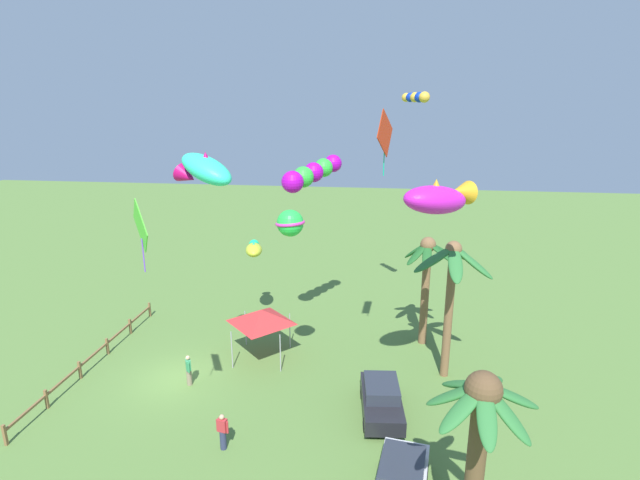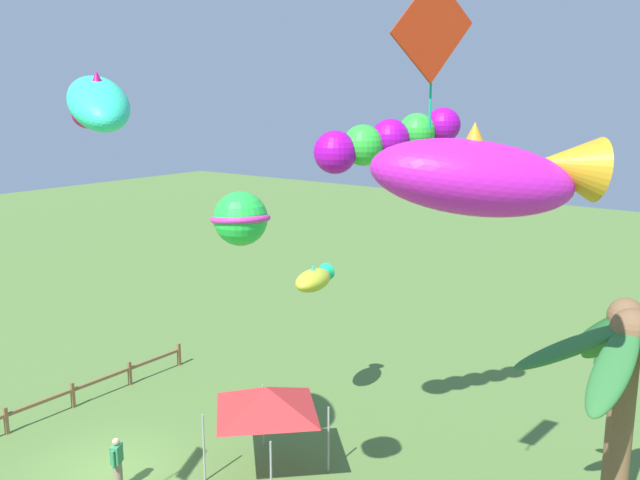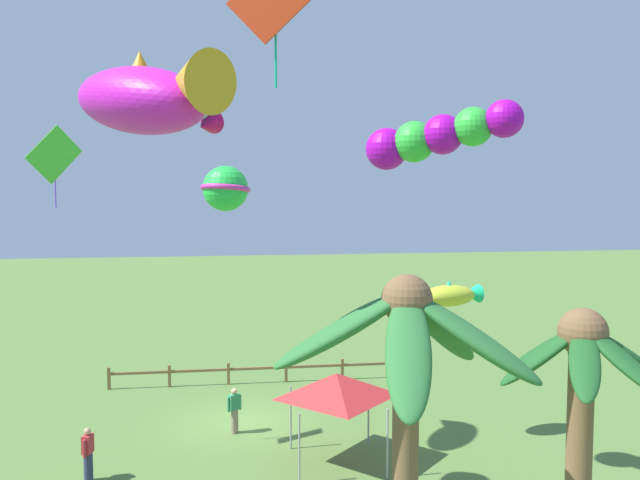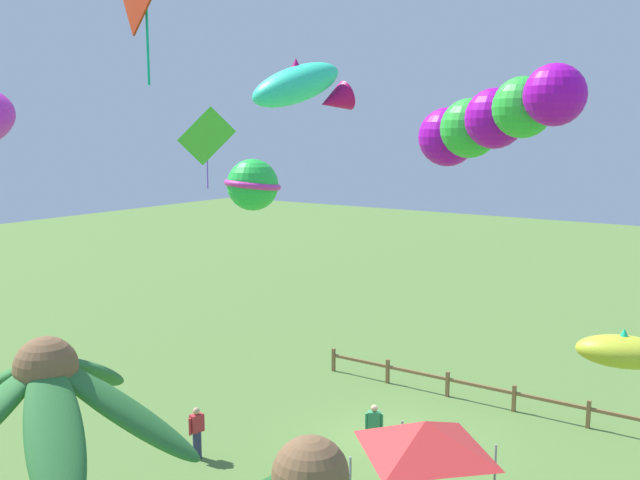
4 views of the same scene
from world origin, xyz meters
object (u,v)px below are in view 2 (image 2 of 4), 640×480
(kite_diamond_2, at_px, (433,30))
(palm_tree_1, at_px, (624,396))
(kite_ball_4, at_px, (241,219))
(kite_tube_1, at_px, (383,140))
(spectator_0, at_px, (117,463))
(kite_fish_0, at_px, (486,175))
(festival_tent, at_px, (266,399))
(palm_tree_0, at_px, (621,371))
(kite_fish_7, at_px, (315,279))
(kite_fish_6, at_px, (97,105))

(kite_diamond_2, bearing_deg, palm_tree_1, 116.58)
(kite_ball_4, bearing_deg, kite_tube_1, 179.13)
(kite_ball_4, bearing_deg, spectator_0, -92.22)
(kite_fish_0, bearing_deg, festival_tent, -118.26)
(spectator_0, relative_size, kite_ball_4, 0.88)
(palm_tree_0, xyz_separation_m, kite_fish_0, (7.42, -0.46, 5.37))
(spectator_0, relative_size, kite_fish_0, 0.46)
(palm_tree_0, relative_size, kite_ball_4, 3.54)
(palm_tree_0, relative_size, kite_fish_7, 2.75)
(palm_tree_0, xyz_separation_m, palm_tree_1, (3.45, 0.85, 0.85))
(palm_tree_1, xyz_separation_m, kite_fish_7, (-4.74, -11.17, -0.53))
(kite_diamond_2, distance_m, kite_fish_6, 7.71)
(spectator_0, relative_size, kite_fish_6, 0.49)
(kite_diamond_2, distance_m, kite_fish_7, 12.46)
(kite_ball_4, xyz_separation_m, kite_fish_7, (-7.50, -3.77, -3.58))
(palm_tree_1, height_order, spectator_0, palm_tree_1)
(kite_fish_0, height_order, kite_ball_4, kite_fish_0)
(palm_tree_1, distance_m, kite_fish_6, 12.64)
(palm_tree_0, relative_size, kite_diamond_2, 2.29)
(palm_tree_1, xyz_separation_m, spectator_0, (2.55, -12.69, -4.66))
(palm_tree_1, height_order, festival_tent, palm_tree_1)
(spectator_0, height_order, kite_fish_0, kite_fish_0)
(festival_tent, bearing_deg, kite_diamond_2, 69.95)
(kite_fish_0, bearing_deg, spectator_0, -97.11)
(palm_tree_1, distance_m, festival_tent, 10.20)
(palm_tree_0, relative_size, palm_tree_1, 0.89)
(palm_tree_1, distance_m, kite_diamond_2, 7.83)
(festival_tent, bearing_deg, kite_fish_0, 61.74)
(kite_fish_6, distance_m, kite_fish_7, 10.43)
(kite_fish_0, distance_m, kite_fish_6, 9.50)
(palm_tree_1, bearing_deg, spectator_0, -78.64)
(palm_tree_0, xyz_separation_m, kite_fish_7, (-1.30, -10.33, 0.32))
(festival_tent, bearing_deg, kite_tube_1, 133.08)
(festival_tent, relative_size, kite_fish_6, 0.88)
(spectator_0, height_order, kite_fish_7, kite_fish_7)
(kite_fish_0, bearing_deg, palm_tree_0, 176.49)
(palm_tree_1, bearing_deg, kite_tube_1, -111.14)
(kite_fish_6, bearing_deg, kite_fish_7, -177.21)
(kite_tube_1, xyz_separation_m, kite_diamond_2, (4.56, 3.86, 2.37))
(kite_fish_0, bearing_deg, kite_diamond_2, -136.13)
(kite_ball_4, relative_size, kite_fish_6, 0.56)
(palm_tree_1, bearing_deg, kite_fish_7, -113.01)
(kite_fish_7, bearing_deg, kite_tube_1, 63.58)
(festival_tent, xyz_separation_m, kite_fish_7, (-4.18, -1.44, 2.48))
(palm_tree_0, height_order, kite_diamond_2, kite_diamond_2)
(kite_ball_4, distance_m, kite_fish_6, 4.25)
(kite_tube_1, xyz_separation_m, kite_fish_7, (-1.92, -3.86, -4.97))
(spectator_0, bearing_deg, festival_tent, 136.51)
(palm_tree_1, distance_m, kite_fish_0, 6.16)
(palm_tree_1, distance_m, spectator_0, 13.75)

